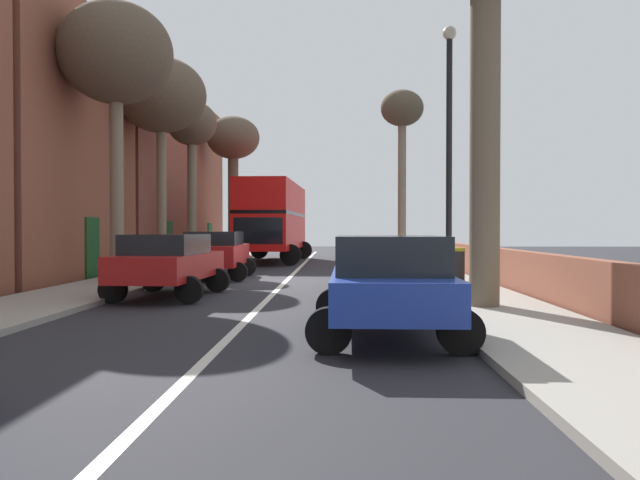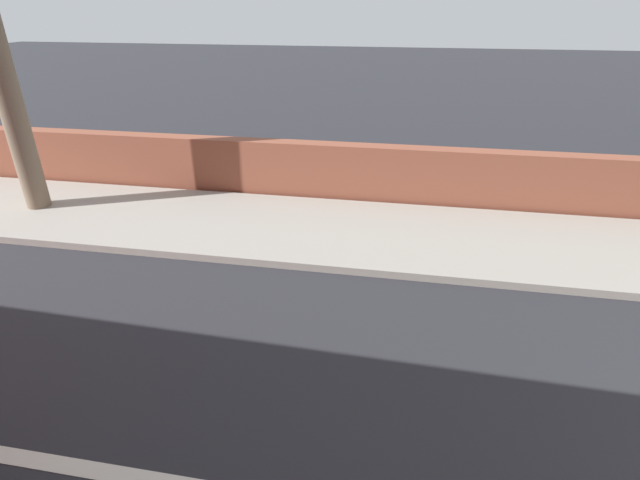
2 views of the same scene
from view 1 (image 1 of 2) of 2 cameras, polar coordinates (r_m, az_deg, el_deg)
name	(u,v)px [view 1 (image 1 of 2)]	position (r m, az deg, el deg)	size (l,w,h in m)	color
ground_plane	(286,281)	(20.92, -3.05, -3.69)	(84.00, 84.00, 0.00)	#28282D
road_centre_line	(286,281)	(20.92, -3.05, -3.68)	(0.16, 54.00, 0.01)	silver
sidewalk_left	(139,279)	(21.87, -15.97, -3.37)	(2.60, 60.00, 0.12)	#9E998E
sidewalk_right	(436,279)	(21.08, 10.37, -3.51)	(2.60, 60.00, 0.12)	#9E998E
terraced_houses_left	(22,135)	(22.82, -25.23, 8.53)	(4.07, 47.62, 10.33)	beige
boundary_wall_right	(483,264)	(21.34, 14.50, -2.08)	(0.36, 54.00, 1.15)	brown
double_decker_bus	(273,217)	(33.15, -4.24, 2.10)	(3.78, 10.10, 4.06)	red
parked_car_red_left_0	(169,261)	(16.17, -13.47, -1.85)	(2.55, 4.51, 1.58)	#AD1919
parked_car_red_left_2	(216,252)	(21.99, -9.38, -1.03)	(2.57, 4.33, 1.63)	#AD1919
parked_car_blue_right_3	(388,279)	(9.95, 6.18, -3.56)	(2.47, 4.51, 1.60)	#1E389E
street_tree_left_0	(233,143)	(38.85, -7.83, 8.61)	(3.18, 3.18, 8.38)	brown
street_tree_left_2	(161,97)	(25.67, -14.12, 12.35)	(3.46, 3.46, 8.19)	#7A6B56
street_tree_left_4	(116,56)	(20.73, -17.90, 15.45)	(3.40, 3.40, 8.41)	#7A6B56
street_tree_right_5	(402,119)	(32.55, 7.40, 10.80)	(2.15, 2.15, 8.57)	#7A6B56
street_tree_left_6	(192,130)	(28.49, -11.47, 9.68)	(2.18, 2.18, 7.19)	#7A6B56
lamppost_right	(449,139)	(15.24, 11.55, 8.90)	(0.32, 0.32, 6.31)	black
litter_bin_right	(456,264)	(19.71, 12.15, -2.15)	(0.55, 0.55, 1.02)	black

